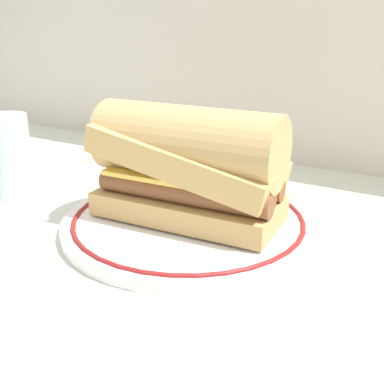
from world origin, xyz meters
name	(u,v)px	position (x,y,z in m)	size (l,w,h in m)	color
ground_plane	(183,231)	(0.00, 0.00, 0.00)	(1.50, 1.50, 0.00)	silver
plate	(192,222)	(0.00, 0.01, 0.01)	(0.29, 0.29, 0.01)	white
sausage_sandwich	(192,164)	(0.00, 0.01, 0.08)	(0.21, 0.11, 0.13)	tan
drinking_glass	(9,161)	(-0.26, -0.01, 0.05)	(0.06, 0.06, 0.11)	silver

